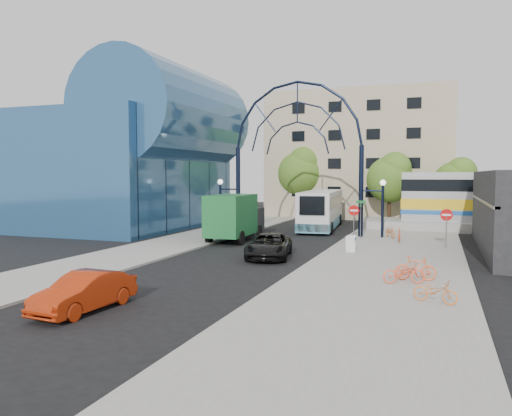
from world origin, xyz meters
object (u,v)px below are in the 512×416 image
at_px(sandwich_board, 351,242).
at_px(tree_north_b, 302,171).
at_px(street_name_sign, 361,211).
at_px(black_suv, 269,246).
at_px(bike_far_c, 404,273).
at_px(tree_north_c, 457,180).
at_px(red_sedan, 85,292).
at_px(bike_far_a, 435,291).
at_px(bike_far_b, 415,268).
at_px(city_bus, 322,209).
at_px(bike_near_a, 390,231).
at_px(tree_north_a, 391,177).
at_px(gateway_arch, 297,126).
at_px(do_not_enter_sign, 446,219).
at_px(bike_near_b, 399,235).
at_px(green_truck, 235,218).
at_px(stop_sign, 354,214).

height_order(sandwich_board, tree_north_b, tree_north_b).
bearing_deg(street_name_sign, black_suv, -111.60).
height_order(black_suv, bike_far_c, black_suv).
distance_m(tree_north_c, red_sedan, 40.21).
height_order(bike_far_a, bike_far_b, bike_far_b).
bearing_deg(tree_north_b, bike_far_c, -67.77).
height_order(street_name_sign, city_bus, city_bus).
distance_m(tree_north_b, bike_near_a, 19.95).
xyz_separation_m(city_bus, red_sedan, (-1.74, -29.73, -1.07)).
distance_m(street_name_sign, tree_north_a, 13.59).
bearing_deg(black_suv, tree_north_b, 89.85).
relative_size(black_suv, bike_near_a, 2.64).
bearing_deg(sandwich_board, bike_far_a, -66.11).
bearing_deg(bike_far_b, tree_north_b, 14.24).
height_order(gateway_arch, tree_north_b, gateway_arch).
height_order(do_not_enter_sign, tree_north_c, tree_north_c).
xyz_separation_m(black_suv, bike_near_b, (6.59, 8.68, -0.08)).
distance_m(green_truck, bike_far_b, 16.70).
height_order(gateway_arch, sandwich_board, gateway_arch).
height_order(tree_north_a, green_truck, tree_north_a).
bearing_deg(city_bus, bike_far_a, -74.24).
xyz_separation_m(tree_north_a, bike_far_b, (3.48, -27.10, -3.95)).
xyz_separation_m(street_name_sign, green_truck, (-8.52, -3.25, -0.45)).
distance_m(do_not_enter_sign, bike_far_b, 11.33).
bearing_deg(bike_far_c, black_suv, 37.58).
height_order(city_bus, bike_far_b, city_bus).
bearing_deg(bike_far_c, bike_near_a, -12.58).
bearing_deg(city_bus, black_suv, -93.29).
bearing_deg(city_bus, tree_north_c, 29.53).
xyz_separation_m(tree_north_b, city_bus, (4.56, -10.09, -3.52)).
bearing_deg(bike_far_a, black_suv, 67.38).
bearing_deg(city_bus, red_sedan, -99.09).
relative_size(green_truck, bike_far_c, 3.76).
relative_size(bike_near_a, bike_far_c, 1.06).
xyz_separation_m(bike_near_b, bike_far_b, (1.62, -12.85, 0.05)).
bearing_deg(red_sedan, gateway_arch, 91.13).
relative_size(city_bus, bike_near_b, 7.54).
xyz_separation_m(do_not_enter_sign, tree_north_b, (-14.88, 19.93, 3.29)).
distance_m(city_bus, bike_near_a, 8.82).
bearing_deg(bike_near_a, city_bus, 114.46).
distance_m(black_suv, red_sedan, 13.12).
bearing_deg(street_name_sign, do_not_enter_sign, -24.16).
bearing_deg(tree_north_c, bike_near_a, -109.47).
xyz_separation_m(green_truck, black_suv, (4.72, -6.35, -0.98)).
bearing_deg(stop_sign, do_not_enter_sign, -17.88).
distance_m(city_bus, bike_far_c, 23.48).
bearing_deg(street_name_sign, stop_sign, -123.64).
bearing_deg(bike_far_c, bike_near_b, -14.65).
relative_size(tree_north_c, bike_far_b, 3.62).
xyz_separation_m(sandwich_board, tree_north_b, (-9.48, 23.95, 4.52)).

